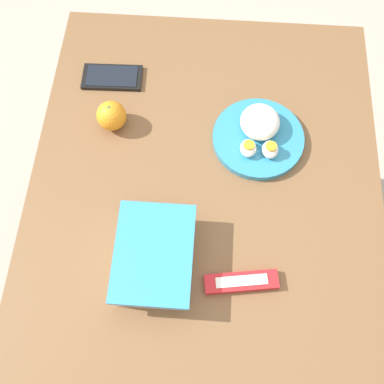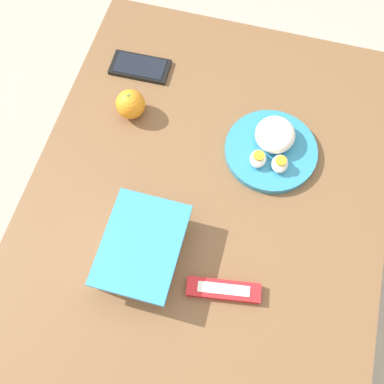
% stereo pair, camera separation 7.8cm
% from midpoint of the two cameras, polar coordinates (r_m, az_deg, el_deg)
% --- Properties ---
extents(ground_plane, '(10.00, 10.00, 0.00)m').
position_cam_midpoint_polar(ground_plane, '(1.74, 1.92, -12.22)').
color(ground_plane, '#B2A899').
extents(table, '(1.16, 0.81, 0.77)m').
position_cam_midpoint_polar(table, '(1.12, 2.93, -5.57)').
color(table, brown).
rests_on(table, ground_plane).
extents(food_container, '(0.21, 0.16, 0.07)m').
position_cam_midpoint_polar(food_container, '(0.95, -3.88, -7.54)').
color(food_container, white).
rests_on(food_container, table).
extents(orange_fruit, '(0.07, 0.07, 0.07)m').
position_cam_midpoint_polar(orange_fruit, '(1.10, -5.80, 10.87)').
color(orange_fruit, orange).
rests_on(orange_fruit, table).
extents(rice_plate, '(0.22, 0.22, 0.07)m').
position_cam_midpoint_polar(rice_plate, '(1.08, 12.17, 5.50)').
color(rice_plate, teal).
rests_on(rice_plate, table).
extents(candy_bar, '(0.06, 0.16, 0.02)m').
position_cam_midpoint_polar(candy_bar, '(0.95, 6.40, -12.48)').
color(candy_bar, red).
rests_on(candy_bar, table).
extents(cell_phone, '(0.08, 0.15, 0.01)m').
position_cam_midpoint_polar(cell_phone, '(1.21, -4.72, 15.41)').
color(cell_phone, black).
rests_on(cell_phone, table).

